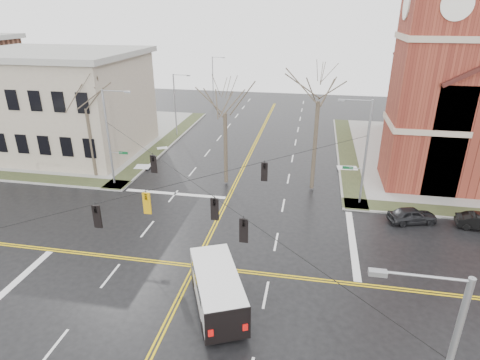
% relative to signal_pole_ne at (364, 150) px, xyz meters
% --- Properties ---
extents(ground, '(120.00, 120.00, 0.00)m').
position_rel_signal_pole_ne_xyz_m(ground, '(-11.32, -11.50, -4.95)').
color(ground, black).
rests_on(ground, ground).
extents(sidewalks, '(80.00, 80.00, 0.17)m').
position_rel_signal_pole_ne_xyz_m(sidewalks, '(-11.32, -11.50, -4.87)').
color(sidewalks, gray).
rests_on(sidewalks, ground).
extents(road_markings, '(100.00, 100.00, 0.01)m').
position_rel_signal_pole_ne_xyz_m(road_markings, '(-11.32, -11.50, -4.94)').
color(road_markings, gold).
rests_on(road_markings, ground).
extents(civic_building_a, '(18.00, 14.00, 11.00)m').
position_rel_signal_pole_ne_xyz_m(civic_building_a, '(-33.32, 8.50, 0.55)').
color(civic_building_a, gray).
rests_on(civic_building_a, ground).
extents(signal_pole_ne, '(2.75, 0.22, 9.00)m').
position_rel_signal_pole_ne_xyz_m(signal_pole_ne, '(0.00, 0.00, 0.00)').
color(signal_pole_ne, gray).
rests_on(signal_pole_ne, ground).
extents(signal_pole_nw, '(2.75, 0.22, 9.00)m').
position_rel_signal_pole_ne_xyz_m(signal_pole_nw, '(-22.64, 0.00, 0.00)').
color(signal_pole_nw, gray).
rests_on(signal_pole_nw, ground).
extents(span_wires, '(23.02, 23.02, 0.03)m').
position_rel_signal_pole_ne_xyz_m(span_wires, '(-11.32, -11.50, 1.25)').
color(span_wires, black).
rests_on(span_wires, ground).
extents(traffic_signals, '(8.21, 8.26, 1.30)m').
position_rel_signal_pole_ne_xyz_m(traffic_signals, '(-11.32, -12.17, 0.50)').
color(traffic_signals, black).
rests_on(traffic_signals, ground).
extents(streetlight_north_a, '(2.30, 0.20, 8.00)m').
position_rel_signal_pole_ne_xyz_m(streetlight_north_a, '(-21.97, 16.50, -0.48)').
color(streetlight_north_a, gray).
rests_on(streetlight_north_a, ground).
extents(streetlight_north_b, '(2.30, 0.20, 8.00)m').
position_rel_signal_pole_ne_xyz_m(streetlight_north_b, '(-21.97, 36.50, -0.48)').
color(streetlight_north_b, gray).
rests_on(streetlight_north_b, ground).
extents(cargo_van, '(4.54, 6.40, 2.28)m').
position_rel_signal_pole_ne_xyz_m(cargo_van, '(-8.98, -14.87, -3.60)').
color(cargo_van, white).
rests_on(cargo_van, ground).
extents(parked_car_a, '(4.04, 2.49, 1.28)m').
position_rel_signal_pole_ne_xyz_m(parked_car_a, '(3.95, -2.64, -4.31)').
color(parked_car_a, black).
rests_on(parked_car_a, ground).
extents(tree_nw_far, '(4.00, 4.00, 10.26)m').
position_rel_signal_pole_ne_xyz_m(tree_nw_far, '(-25.57, 1.52, 2.49)').
color(tree_nw_far, '#3C3226').
rests_on(tree_nw_far, ground).
extents(tree_nw_near, '(4.00, 4.00, 10.19)m').
position_rel_signal_pole_ne_xyz_m(tree_nw_near, '(-12.23, 2.23, 2.44)').
color(tree_nw_near, '#3C3226').
rests_on(tree_nw_near, ground).
extents(tree_ne, '(4.00, 4.00, 12.25)m').
position_rel_signal_pole_ne_xyz_m(tree_ne, '(-3.99, 2.37, 3.91)').
color(tree_ne, '#3C3226').
rests_on(tree_ne, ground).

